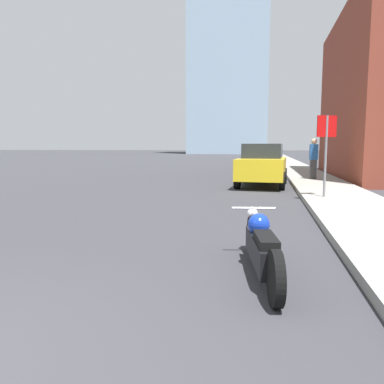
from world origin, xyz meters
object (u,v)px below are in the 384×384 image
Objects in this scene: motorcycle at (261,246)px; parked_car_yellow at (263,165)px; parked_car_red at (264,155)px; pedestrian at (314,158)px; stop_sign at (326,142)px; parked_car_blue at (266,153)px; parked_car_green at (267,158)px.

parked_car_yellow reaches higher than motorcycle.
parked_car_yellow reaches higher than parked_car_red.
pedestrian is at bearing 47.55° from parked_car_yellow.
stop_sign reaches higher than parked_car_yellow.
pedestrian is (2.31, -20.97, 0.26)m from parked_car_red.
parked_car_blue is at bearing 93.62° from pedestrian.
parked_car_red is 21.10m from pedestrian.
parked_car_red is at bearing 94.43° from parked_car_yellow.
pedestrian reaches higher than parked_car_blue.
parked_car_yellow is 23.05m from parked_car_red.
parked_car_yellow is 2.36× the size of pedestrian.
parked_car_red is 1.08× the size of parked_car_blue.
motorcycle is at bearing -104.34° from stop_sign.
parked_car_green is at bearing 95.85° from stop_sign.
parked_car_blue is 34.12m from pedestrian.
parked_car_blue is 1.82× the size of stop_sign.
stop_sign is at bearing -82.79° from parked_car_green.
motorcycle is at bearing -94.38° from parked_car_blue.
pedestrian reaches higher than parked_car_red.
motorcycle is 0.54× the size of parked_car_red.
stop_sign is 6.27m from pedestrian.
parked_car_green is (0.17, 11.68, -0.07)m from parked_car_yellow.
parked_car_green is at bearing 93.35° from parked_car_yellow.
parked_car_green reaches higher than motorcycle.
pedestrian is at bearing -76.66° from parked_car_green.
parked_car_yellow reaches higher than parked_car_green.
stop_sign reaches higher than motorcycle.
motorcycle is 46.92m from parked_car_blue.
motorcycle is at bearing -84.17° from parked_car_red.
parked_car_blue is (-0.04, 46.91, 0.43)m from motorcycle.
parked_car_red reaches higher than parked_car_blue.
parked_car_red is at bearing 93.99° from stop_sign.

